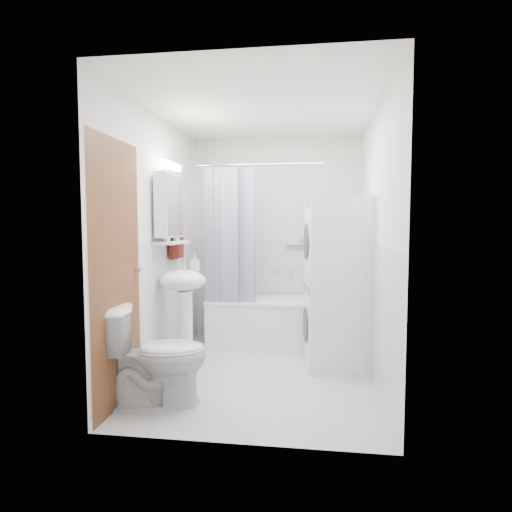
# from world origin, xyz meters

# --- Properties ---
(floor) EXTENTS (2.60, 2.60, 0.00)m
(floor) POSITION_xyz_m (0.00, 0.00, 0.00)
(floor) COLOR #BCBCC1
(floor) RESTS_ON ground
(room_walls) EXTENTS (2.60, 2.60, 2.60)m
(room_walls) POSITION_xyz_m (0.00, 0.00, 1.49)
(room_walls) COLOR silver
(room_walls) RESTS_ON ground
(wainscot) EXTENTS (1.98, 2.58, 2.58)m
(wainscot) POSITION_xyz_m (0.00, 0.29, 0.60)
(wainscot) COLOR white
(wainscot) RESTS_ON ground
(door) EXTENTS (0.05, 2.00, 2.00)m
(door) POSITION_xyz_m (-0.95, -0.55, 1.00)
(door) COLOR brown
(door) RESTS_ON ground
(bathtub) EXTENTS (1.39, 0.66, 0.53)m
(bathtub) POSITION_xyz_m (-0.02, 0.92, 0.29)
(bathtub) COLOR white
(bathtub) RESTS_ON ground
(tub_spout) EXTENTS (0.04, 0.12, 0.04)m
(tub_spout) POSITION_xyz_m (0.18, 1.25, 0.85)
(tub_spout) COLOR silver
(tub_spout) RESTS_ON room_walls
(curtain_rod) EXTENTS (1.57, 0.02, 0.02)m
(curtain_rod) POSITION_xyz_m (-0.02, 0.65, 2.00)
(curtain_rod) COLOR silver
(curtain_rod) RESTS_ON room_walls
(shower_curtain) EXTENTS (0.55, 0.02, 1.45)m
(shower_curtain) POSITION_xyz_m (-0.43, 0.65, 1.25)
(shower_curtain) COLOR #151E49
(shower_curtain) RESTS_ON curtain_rod
(sink) EXTENTS (0.44, 0.37, 1.04)m
(sink) POSITION_xyz_m (-0.75, 0.01, 0.70)
(sink) COLOR white
(sink) RESTS_ON ground
(medicine_cabinet) EXTENTS (0.13, 0.50, 0.71)m
(medicine_cabinet) POSITION_xyz_m (-0.90, 0.10, 1.57)
(medicine_cabinet) COLOR white
(medicine_cabinet) RESTS_ON room_walls
(shelf) EXTENTS (0.18, 0.54, 0.02)m
(shelf) POSITION_xyz_m (-0.89, 0.10, 1.20)
(shelf) COLOR silver
(shelf) RESTS_ON room_walls
(shower_caddy) EXTENTS (0.22, 0.06, 0.02)m
(shower_caddy) POSITION_xyz_m (0.23, 1.24, 1.15)
(shower_caddy) COLOR silver
(shower_caddy) RESTS_ON room_walls
(towel) EXTENTS (0.07, 0.34, 0.81)m
(towel) POSITION_xyz_m (-0.94, 0.38, 1.44)
(towel) COLOR #62170E
(towel) RESTS_ON room_walls
(washer_dryer) EXTENTS (0.66, 0.65, 1.63)m
(washer_dryer) POSITION_xyz_m (0.68, 0.28, 0.81)
(washer_dryer) COLOR white
(washer_dryer) RESTS_ON ground
(toilet) EXTENTS (0.85, 0.61, 0.75)m
(toilet) POSITION_xyz_m (-0.72, -0.79, 0.38)
(toilet) COLOR white
(toilet) RESTS_ON ground
(soap_pump) EXTENTS (0.08, 0.17, 0.08)m
(soap_pump) POSITION_xyz_m (-0.71, 0.25, 0.95)
(soap_pump) COLOR gray
(soap_pump) RESTS_ON sink
(shelf_bottle) EXTENTS (0.07, 0.18, 0.07)m
(shelf_bottle) POSITION_xyz_m (-0.89, -0.05, 1.25)
(shelf_bottle) COLOR gray
(shelf_bottle) RESTS_ON shelf
(shelf_cup) EXTENTS (0.10, 0.09, 0.10)m
(shelf_cup) POSITION_xyz_m (-0.89, 0.22, 1.26)
(shelf_cup) COLOR gray
(shelf_cup) RESTS_ON shelf
(shampoo_a) EXTENTS (0.13, 0.17, 0.13)m
(shampoo_a) POSITION_xyz_m (0.35, 1.24, 1.23)
(shampoo_a) COLOR gray
(shampoo_a) RESTS_ON shower_caddy
(shampoo_b) EXTENTS (0.08, 0.21, 0.08)m
(shampoo_b) POSITION_xyz_m (0.47, 1.24, 1.20)
(shampoo_b) COLOR navy
(shampoo_b) RESTS_ON shower_caddy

